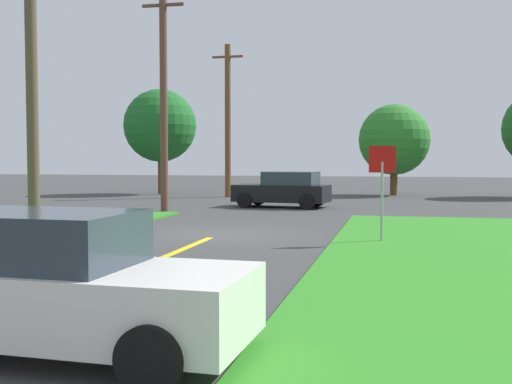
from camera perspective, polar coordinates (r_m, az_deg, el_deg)
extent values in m
plane|color=#3E3E3E|center=(18.63, -3.27, -3.79)|extent=(120.00, 120.00, 0.00)
cube|color=yellow|center=(11.25, -14.71, -8.39)|extent=(0.20, 14.00, 0.01)
cylinder|color=#9EA0A8|center=(16.70, 11.31, -0.97)|extent=(0.07, 0.07, 2.13)
cube|color=red|center=(16.66, 11.35, 2.92)|extent=(0.69, 0.12, 0.69)
cube|color=black|center=(28.57, 2.31, -0.11)|extent=(4.43, 2.37, 0.76)
cube|color=#2D3842|center=(28.41, 3.17, 1.25)|extent=(2.51, 1.91, 0.60)
cylinder|color=black|center=(28.21, -1.04, -0.76)|extent=(0.70, 0.30, 0.68)
cylinder|color=black|center=(29.91, 0.21, -0.54)|extent=(0.70, 0.30, 0.68)
cylinder|color=black|center=(27.31, 4.61, -0.89)|extent=(0.70, 0.30, 0.68)
cylinder|color=black|center=(29.07, 5.56, -0.66)|extent=(0.70, 0.30, 0.68)
cube|color=white|center=(7.49, -17.06, -9.27)|extent=(4.33, 1.89, 0.76)
cube|color=#2D3842|center=(7.60, -19.76, -3.94)|extent=(2.40, 1.61, 0.60)
cylinder|color=black|center=(7.69, -4.18, -11.11)|extent=(0.69, 0.25, 0.68)
cylinder|color=black|center=(6.18, -9.51, -14.72)|extent=(0.69, 0.25, 0.68)
cylinder|color=black|center=(9.04, -22.05, -9.18)|extent=(0.69, 0.25, 0.68)
cylinder|color=brown|center=(17.76, -19.62, 10.26)|extent=(0.31, 0.31, 9.00)
cylinder|color=brown|center=(26.77, -8.34, 8.22)|extent=(0.31, 0.31, 9.28)
cube|color=brown|center=(27.40, -8.41, 16.37)|extent=(1.80, 0.12, 0.12)
cylinder|color=brown|center=(36.21, -2.56, 6.41)|extent=(0.34, 0.34, 8.67)
cube|color=brown|center=(36.60, -2.58, 12.12)|extent=(1.80, 0.17, 0.12)
cylinder|color=brown|center=(38.66, 12.34, 0.93)|extent=(0.43, 0.43, 1.65)
sphere|color=#2A7C28|center=(38.65, 12.38, 4.65)|extent=(4.22, 4.22, 4.22)
cylinder|color=brown|center=(39.49, -8.64, 1.59)|extent=(0.30, 0.30, 2.45)
sphere|color=#1B6223|center=(39.53, -8.68, 5.96)|extent=(4.48, 4.48, 4.48)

